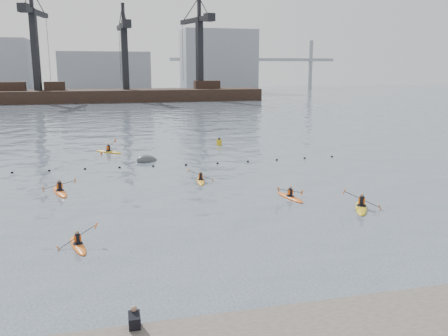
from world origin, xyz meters
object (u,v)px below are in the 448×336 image
(kayaker_0, at_px, (78,245))
(kayaker_2, at_px, (60,191))
(kayaker_3, at_px, (201,180))
(kayaker_1, at_px, (361,207))
(kayaker_4, at_px, (290,197))
(mooring_buoy, at_px, (147,161))
(nav_buoy, at_px, (219,142))
(kayaker_5, at_px, (109,152))

(kayaker_0, distance_m, kayaker_2, 11.39)
(kayaker_0, relative_size, kayaker_3, 1.00)
(kayaker_2, bearing_deg, kayaker_1, -40.17)
(kayaker_3, xyz_separation_m, kayaker_4, (5.02, -6.35, 0.00))
(kayaker_1, distance_m, kayaker_4, 4.89)
(kayaker_3, bearing_deg, mooring_buoy, 118.44)
(mooring_buoy, bearing_deg, kayaker_3, -70.60)
(kayaker_2, relative_size, nav_buoy, 3.15)
(kayaker_0, xyz_separation_m, kayaker_3, (8.80, 12.14, 0.00))
(kayaker_3, height_order, kayaker_5, kayaker_5)
(kayaker_3, height_order, mooring_buoy, kayaker_3)
(kayaker_4, bearing_deg, kayaker_5, -72.33)
(nav_buoy, bearing_deg, kayaker_3, -108.31)
(kayaker_0, bearing_deg, kayaker_2, 86.12)
(kayaker_2, bearing_deg, mooring_buoy, 40.05)
(kayaker_0, relative_size, kayaker_5, 1.00)
(kayaker_2, bearing_deg, kayaker_3, -10.44)
(kayaker_3, height_order, kayaker_4, kayaker_3)
(kayaker_2, relative_size, kayaker_4, 1.14)
(kayaker_0, distance_m, kayaker_3, 15.00)
(kayaker_4, bearing_deg, kayaker_2, -30.60)
(kayaker_3, height_order, nav_buoy, kayaker_3)
(kayaker_0, height_order, kayaker_2, kayaker_0)
(kayaker_1, bearing_deg, kayaker_5, 150.93)
(nav_buoy, bearing_deg, kayaker_1, -83.84)
(kayaker_1, height_order, kayaker_3, kayaker_1)
(kayaker_2, distance_m, kayaker_4, 16.50)
(kayaker_1, bearing_deg, kayaker_2, -175.71)
(kayaker_0, bearing_deg, kayaker_1, -4.86)
(kayaker_2, height_order, mooring_buoy, kayaker_2)
(kayaker_1, bearing_deg, kayaker_0, -142.94)
(kayaker_4, xyz_separation_m, mooring_buoy, (-8.37, 15.86, -0.09))
(kayaker_2, bearing_deg, nav_buoy, 32.65)
(kayaker_2, relative_size, mooring_buoy, 1.49)
(kayaker_3, bearing_deg, kayaker_2, -166.13)
(kayaker_5, distance_m, mooring_buoy, 6.70)
(nav_buoy, bearing_deg, mooring_buoy, -140.07)
(kayaker_4, bearing_deg, nav_buoy, -102.81)
(kayaker_1, xyz_separation_m, kayaker_2, (-19.08, 8.85, -0.00))
(kayaker_1, height_order, kayaker_4, kayaker_1)
(kayaker_2, relative_size, kayaker_5, 1.17)
(nav_buoy, bearing_deg, kayaker_4, -91.51)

